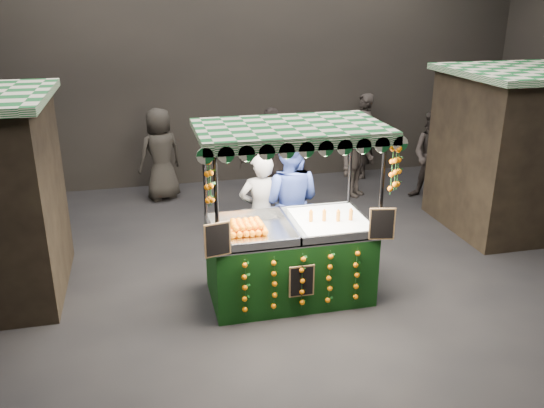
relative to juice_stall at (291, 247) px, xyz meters
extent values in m
plane|color=black|center=(0.15, -0.01, -0.70)|extent=(12.00, 12.00, 0.00)
cube|color=black|center=(0.15, 4.99, 1.80)|extent=(12.00, 0.10, 5.00)
cube|color=black|center=(4.55, 1.49, 0.55)|extent=(2.80, 2.00, 2.50)
cube|color=black|center=(-0.01, 0.04, -0.24)|extent=(1.99, 1.09, 0.91)
cube|color=#B6B9BE|center=(-0.01, 0.04, 0.23)|extent=(1.99, 1.09, 0.04)
cylinder|color=black|center=(-0.98, -0.48, 0.39)|extent=(0.05, 0.05, 2.18)
cylinder|color=black|center=(0.96, -0.48, 0.39)|extent=(0.05, 0.05, 2.18)
cylinder|color=black|center=(-0.98, 0.55, 0.39)|extent=(0.05, 0.05, 2.18)
cylinder|color=black|center=(0.96, 0.55, 0.39)|extent=(0.05, 0.05, 2.18)
cube|color=#135725|center=(-0.01, 0.04, 1.52)|extent=(2.22, 1.31, 0.07)
cube|color=white|center=(0.53, 0.04, 0.28)|extent=(0.89, 0.98, 0.07)
cube|color=black|center=(-0.99, -0.54, 0.44)|extent=(0.31, 0.09, 0.40)
cube|color=black|center=(0.97, -0.54, 0.44)|extent=(0.31, 0.09, 0.40)
cube|color=black|center=(-0.01, -0.54, -0.20)|extent=(0.31, 0.02, 0.40)
imported|color=slate|center=(-0.18, 0.90, 0.15)|extent=(0.64, 0.44, 1.68)
imported|color=navy|center=(0.22, 0.93, 0.26)|extent=(1.14, 1.05, 1.91)
imported|color=#292321|center=(3.54, 2.93, 0.16)|extent=(1.04, 1.04, 1.70)
imported|color=#2C2523|center=(0.41, 2.72, 0.27)|extent=(1.23, 0.83, 1.94)
imported|color=#2C2724|center=(2.26, 3.45, 0.13)|extent=(1.22, 1.15, 1.65)
imported|color=#292521|center=(-1.39, 4.17, 0.17)|extent=(1.00, 0.85, 1.74)
imported|color=#2D2524|center=(4.48, 3.72, 0.27)|extent=(1.28, 1.87, 1.94)
imported|color=#2A2522|center=(2.81, 4.59, 0.19)|extent=(0.55, 0.72, 1.77)
camera|label=1|loc=(-1.73, -6.24, 2.99)|focal=37.36mm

